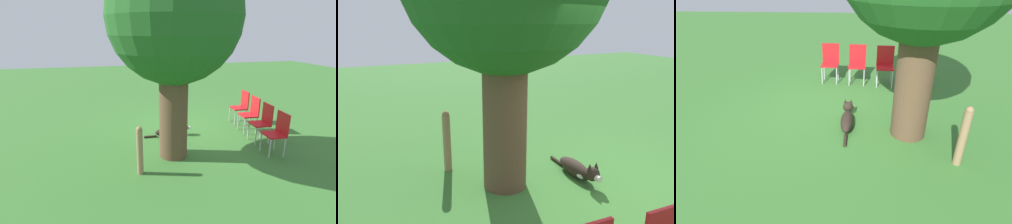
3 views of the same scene
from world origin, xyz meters
The scene contains 3 objects.
ground_plane centered at (0.00, 0.00, 0.00)m, with size 30.00×30.00×0.00m, color #38702D.
dog centered at (0.40, 0.16, 0.13)m, with size 1.27×0.24×0.38m.
fence_post centered at (1.48, 1.92, 0.50)m, with size 0.12×0.12×1.00m.
Camera 2 is at (-3.32, 3.08, 2.37)m, focal length 35.00 mm.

